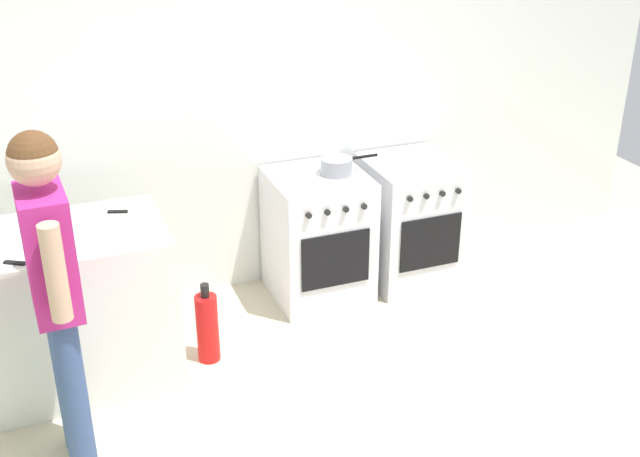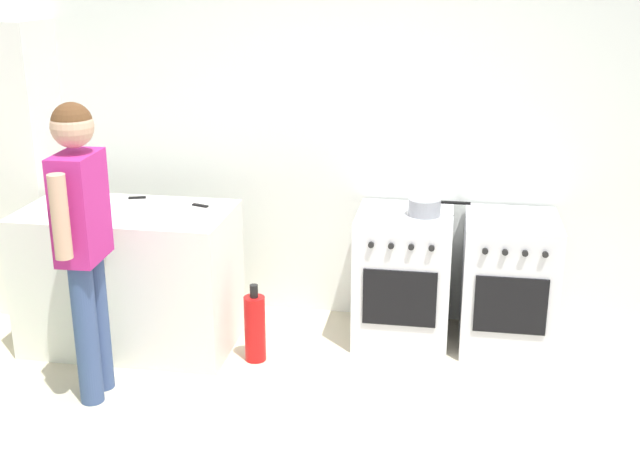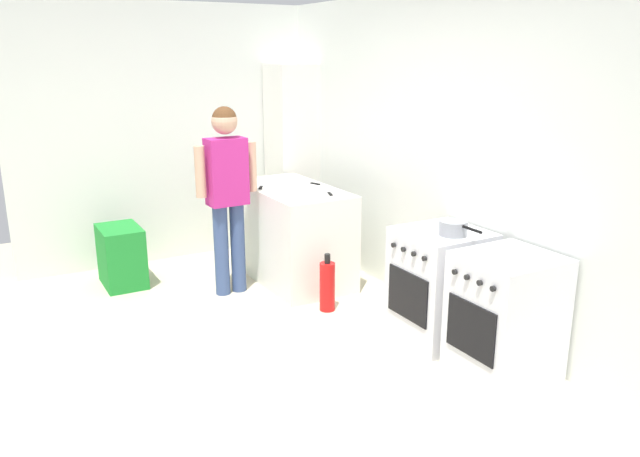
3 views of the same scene
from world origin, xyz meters
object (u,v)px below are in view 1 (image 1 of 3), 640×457
knife_paring (112,212)px  fire_extinguisher (207,327)px  person (53,275)px  oven_left (318,236)px  knife_carving (12,222)px  pot (337,166)px  oven_right (409,220)px

knife_paring → fire_extinguisher: 0.85m
person → oven_left: bearing=31.9°
knife_carving → fire_extinguisher: knife_carving is taller
knife_carving → pot: bearing=4.0°
knife_carving → person: person is taller
pot → knife_paring: (-1.42, -0.20, 0.00)m
pot → fire_extinguisher: (-0.99, -0.47, -0.69)m
fire_extinguisher → knife_paring: bearing=148.0°
oven_right → person: 2.61m
pot → knife_carving: pot is taller
knife_carving → knife_paring: (0.52, -0.06, 0.00)m
knife_carving → person: bearing=-80.2°
knife_carving → fire_extinguisher: size_ratio=0.65×
knife_paring → person: 0.91m
oven_right → knife_paring: knife_paring is taller
oven_right → oven_left: bearing=180.0°
oven_right → knife_carving: size_ratio=2.64×
knife_carving → oven_left: bearing=4.7°
oven_left → person: 2.04m
oven_right → pot: (-0.54, -0.01, 0.48)m
knife_paring → fire_extinguisher: bearing=-32.0°
oven_left → pot: (0.12, -0.01, 0.48)m
oven_right → knife_paring: size_ratio=4.11×
knife_paring → oven_right: bearing=6.1°
person → pot: bearing=29.8°
fire_extinguisher → oven_left: bearing=28.8°
oven_left → pot: pot is taller
pot → person: person is taller
pot → person: size_ratio=0.23×
oven_right → knife_carving: (-2.48, -0.15, 0.48)m
fire_extinguisher → pot: bearing=25.2°
knife_carving → person: size_ratio=0.19×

